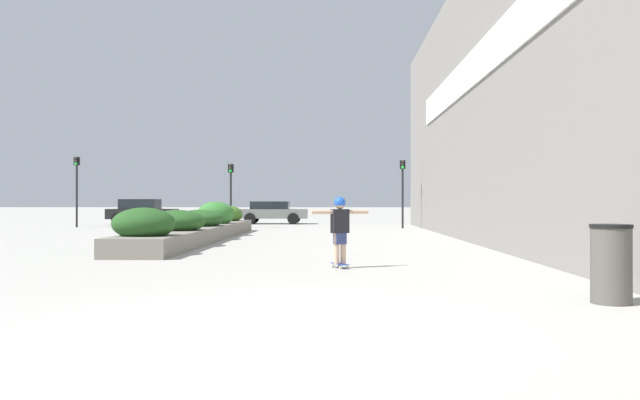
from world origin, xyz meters
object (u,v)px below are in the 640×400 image
Objects in this scene: car_center_left at (272,212)px; traffic_light_right at (403,182)px; car_leftmost at (142,211)px; car_center_right at (526,211)px; skateboard at (340,265)px; traffic_light_far_left at (77,180)px; traffic_light_left at (231,184)px; skateboarder at (340,223)px; trash_bin at (611,264)px.

traffic_light_right reaches higher than car_center_left.
car_leftmost is 16.05m from traffic_light_right.
skateboard is at bearing 155.57° from car_center_right.
traffic_light_far_left reaches higher than skateboard.
traffic_light_left is (-1.57, -6.31, 1.56)m from car_center_left.
traffic_light_right is (15.26, -4.72, 1.61)m from car_leftmost.
skateboarder is at bearing 8.88° from car_center_left.
car_center_left is 6.69m from traffic_light_left.
traffic_light_right is at bearing 90.60° from trash_bin.
traffic_light_left is 0.95× the size of traffic_light_right.
traffic_light_far_left is at bearing 100.58° from skateboarder.
skateboard is 0.55× the size of trash_bin.
car_center_right is at bearing 36.97° from traffic_light_right.
traffic_light_right is 17.68m from traffic_light_far_left.
car_center_left is 0.92× the size of car_center_right.
car_center_right is (11.74, 25.85, -0.12)m from skateboarder.
skateboarder is at bearing -74.07° from traffic_light_left.
skateboard is at bearing 65.85° from skateboarder.
skateboard is 0.13× the size of car_center_right.
traffic_light_far_left is (-25.96, -5.34, 1.76)m from car_center_right.
car_center_right is at bearing 75.14° from trash_bin.
traffic_light_far_left is at bearing 177.05° from traffic_light_right.
trash_bin is 24.17m from traffic_light_right.
car_leftmost is at bearing 118.29° from trash_bin.
skateboarder reaches higher than skateboard.
traffic_light_right reaches higher than skateboarder.
traffic_light_left is at bearing -13.95° from car_center_left.
car_center_left is 15.82m from car_center_right.
car_leftmost reaches higher than skateboard.
traffic_light_far_left reaches higher than skateboarder.
trash_bin is at bearing -89.40° from traffic_light_right.
car_leftmost reaches higher than car_center_left.
car_center_right reaches higher than trash_bin.
trash_bin is 0.30× the size of traffic_light_right.
car_center_left is at bearing 102.90° from car_leftmost.
car_leftmost reaches higher than skateboarder.
trash_bin is 26.07m from traffic_light_left.
traffic_light_right is at bearing 72.81° from car_leftmost.
skateboarder is 28.40m from car_center_right.
traffic_light_left reaches higher than car_center_right.
trash_bin is (3.69, -4.49, 0.48)m from skateboard.
car_center_left is at bearing 74.73° from skateboarder.
skateboard is 5.83m from trash_bin.
skateboarder reaches higher than car_center_left.
car_leftmost is at bearing -77.10° from car_center_left.
traffic_light_far_left is (-8.57, 0.73, 0.26)m from traffic_light_left.
car_leftmost is at bearing 162.81° from traffic_light_right.
car_center_right is at bearing 41.42° from skateboard.
trash_bin is 0.28× the size of traffic_light_far_left.
car_center_left is (-4.08, 26.10, -0.18)m from skateboarder.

